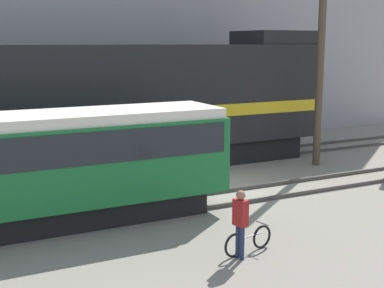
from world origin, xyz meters
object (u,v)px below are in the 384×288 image
(freight_locomotive, at_px, (108,107))
(bicycle, at_px, (248,241))
(utility_pole_left, at_px, (320,62))
(streetcar, at_px, (41,163))
(person, at_px, (240,217))

(freight_locomotive, height_order, bicycle, freight_locomotive)
(bicycle, distance_m, utility_pole_left, 11.33)
(streetcar, bearing_deg, bicycle, -45.25)
(streetcar, distance_m, utility_pole_left, 12.69)
(freight_locomotive, height_order, streetcar, freight_locomotive)
(streetcar, xyz_separation_m, person, (3.81, -4.46, -0.81))
(person, height_order, utility_pole_left, utility_pole_left)
(streetcar, height_order, bicycle, streetcar)
(freight_locomotive, bearing_deg, bicycle, -87.31)
(streetcar, height_order, person, streetcar)
(bicycle, bearing_deg, freight_locomotive, 92.69)
(streetcar, distance_m, person, 5.93)
(freight_locomotive, relative_size, streetcar, 1.77)
(streetcar, bearing_deg, freight_locomotive, 55.84)
(utility_pole_left, bearing_deg, freight_locomotive, 161.78)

